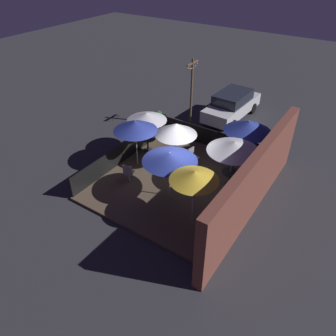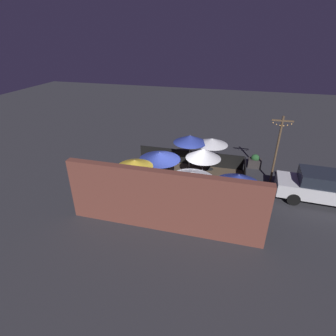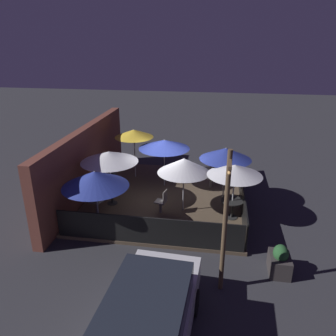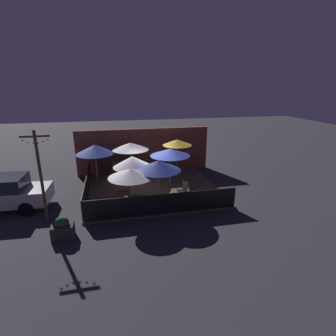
# 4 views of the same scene
# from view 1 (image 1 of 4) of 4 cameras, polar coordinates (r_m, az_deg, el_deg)

# --- Properties ---
(ground_plane) EXTENTS (60.00, 60.00, 0.00)m
(ground_plane) POSITION_cam_1_polar(r_m,az_deg,el_deg) (14.68, 1.81, -2.62)
(ground_plane) COLOR #2D2D33
(patio_deck) EXTENTS (6.99, 6.26, 0.12)m
(patio_deck) POSITION_cam_1_polar(r_m,az_deg,el_deg) (14.65, 1.82, -2.43)
(patio_deck) COLOR brown
(patio_deck) RESTS_ON ground_plane
(building_wall) EXTENTS (8.59, 0.36, 2.90)m
(building_wall) POSITION_cam_1_polar(r_m,az_deg,el_deg) (12.74, 14.85, -2.48)
(building_wall) COLOR brown
(building_wall) RESTS_ON ground_plane
(fence_front) EXTENTS (6.79, 0.05, 0.95)m
(fence_front) POSITION_cam_1_polar(r_m,az_deg,el_deg) (15.88, -7.63, 2.88)
(fence_front) COLOR black
(fence_front) RESTS_ON patio_deck
(fence_side_left) EXTENTS (0.05, 6.06, 0.95)m
(fence_side_left) POSITION_cam_1_polar(r_m,az_deg,el_deg) (16.90, 8.10, 4.98)
(fence_side_left) COLOR black
(fence_side_left) RESTS_ON patio_deck
(patio_umbrella_0) EXTENTS (2.20, 2.20, 2.19)m
(patio_umbrella_0) POSITION_cam_1_polar(r_m,az_deg,el_deg) (13.50, 11.41, 3.72)
(patio_umbrella_0) COLOR #B2B2B7
(patio_umbrella_0) RESTS_ON patio_deck
(patio_umbrella_1) EXTENTS (1.94, 1.94, 2.07)m
(patio_umbrella_1) POSITION_cam_1_polar(r_m,az_deg,el_deg) (15.88, -3.74, 8.93)
(patio_umbrella_1) COLOR #B2B2B7
(patio_umbrella_1) RESTS_ON patio_deck
(patio_umbrella_2) EXTENTS (1.93, 1.93, 2.12)m
(patio_umbrella_2) POSITION_cam_1_polar(r_m,az_deg,el_deg) (14.78, 1.40, 6.79)
(patio_umbrella_2) COLOR #B2B2B7
(patio_umbrella_2) RESTS_ON patio_deck
(patio_umbrella_3) EXTENTS (2.20, 2.20, 2.13)m
(patio_umbrella_3) POSITION_cam_1_polar(r_m,az_deg,el_deg) (12.66, 0.32, 1.97)
(patio_umbrella_3) COLOR #B2B2B7
(patio_umbrella_3) RESTS_ON patio_deck
(patio_umbrella_4) EXTENTS (2.00, 2.00, 2.27)m
(patio_umbrella_4) POSITION_cam_1_polar(r_m,az_deg,el_deg) (14.74, -5.72, 7.33)
(patio_umbrella_4) COLOR #B2B2B7
(patio_umbrella_4) RESTS_ON patio_deck
(patio_umbrella_5) EXTENTS (1.77, 1.77, 2.31)m
(patio_umbrella_5) POSITION_cam_1_polar(r_m,az_deg,el_deg) (11.35, 4.60, -1.39)
(patio_umbrella_5) COLOR #B2B2B7
(patio_umbrella_5) RESTS_ON patio_deck
(patio_umbrella_6) EXTENTS (2.17, 2.17, 2.21)m
(patio_umbrella_6) POSITION_cam_1_polar(r_m,az_deg,el_deg) (15.27, 13.82, 7.12)
(patio_umbrella_6) COLOR #B2B2B7
(patio_umbrella_6) RESTS_ON patio_deck
(dining_table_0) EXTENTS (0.74, 0.74, 0.72)m
(dining_table_0) POSITION_cam_1_polar(r_m,az_deg,el_deg) (14.28, 10.76, -1.15)
(dining_table_0) COLOR black
(dining_table_0) RESTS_ON patio_deck
(dining_table_1) EXTENTS (0.82, 0.82, 0.71)m
(dining_table_1) POSITION_cam_1_polar(r_m,az_deg,el_deg) (16.50, -3.56, 4.81)
(dining_table_1) COLOR black
(dining_table_1) RESTS_ON patio_deck
(patio_chair_0) EXTENTS (0.51, 0.51, 0.92)m
(patio_chair_0) POSITION_cam_1_polar(r_m,az_deg,el_deg) (14.36, -6.89, -0.77)
(patio_chair_0) COLOR gray
(patio_chair_0) RESTS_ON patio_deck
(patio_chair_1) EXTENTS (0.52, 0.52, 0.94)m
(patio_chair_1) POSITION_cam_1_polar(r_m,az_deg,el_deg) (14.92, 13.39, 0.01)
(patio_chair_1) COLOR gray
(patio_chair_1) RESTS_ON patio_deck
(patio_chair_2) EXTENTS (0.47, 0.47, 0.92)m
(patio_chair_2) POSITION_cam_1_polar(r_m,az_deg,el_deg) (15.36, 4.30, 2.03)
(patio_chair_2) COLOR gray
(patio_chair_2) RESTS_ON patio_deck
(patron_0) EXTENTS (0.44, 0.44, 1.21)m
(patron_0) POSITION_cam_1_polar(r_m,az_deg,el_deg) (12.81, 9.64, -5.97)
(patron_0) COLOR #333338
(patron_0) RESTS_ON patio_deck
(planter_box) EXTENTS (0.81, 0.57, 0.89)m
(planter_box) POSITION_cam_1_polar(r_m,az_deg,el_deg) (19.25, -1.73, 8.57)
(planter_box) COLOR #332D2D
(planter_box) RESTS_ON ground_plane
(light_post) EXTENTS (1.10, 0.12, 3.93)m
(light_post) POSITION_cam_1_polar(r_m,az_deg,el_deg) (18.40, 4.12, 13.37)
(light_post) COLOR brown
(light_post) RESTS_ON ground_plane
(parked_car_0) EXTENTS (4.56, 1.96, 1.62)m
(parked_car_0) POSITION_cam_1_polar(r_m,az_deg,el_deg) (20.26, 11.08, 10.77)
(parked_car_0) COLOR silver
(parked_car_0) RESTS_ON ground_plane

